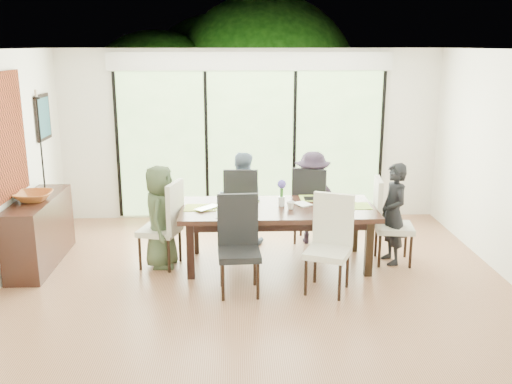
{
  "coord_description": "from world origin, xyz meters",
  "views": [
    {
      "loc": [
        -0.26,
        -6.49,
        2.75
      ],
      "look_at": [
        0.0,
        0.25,
        1.0
      ],
      "focal_mm": 40.0,
      "sensor_mm": 36.0,
      "label": 1
    }
  ],
  "objects_px": {
    "person_right_end": "(393,214)",
    "person_far_left": "(241,198)",
    "chair_left_end": "(159,224)",
    "chair_near_right": "(328,245)",
    "table_top": "(278,209)",
    "cup_b": "(291,205)",
    "laptop": "(210,209)",
    "chair_far_left": "(241,204)",
    "vase": "(282,201)",
    "person_left_end": "(160,216)",
    "chair_right_end": "(394,221)",
    "chair_far_right": "(312,204)",
    "sideboard": "(40,231)",
    "cup_c": "(340,200)",
    "person_far_right": "(312,198)",
    "bowl": "(33,196)",
    "cup_a": "(223,201)",
    "chair_near_left": "(239,246)"
  },
  "relations": [
    {
      "from": "person_right_end",
      "to": "person_far_left",
      "type": "distance_m",
      "value": 2.1
    },
    {
      "from": "chair_left_end",
      "to": "chair_near_right",
      "type": "relative_size",
      "value": 1.0
    },
    {
      "from": "table_top",
      "to": "cup_b",
      "type": "xyz_separation_m",
      "value": [
        0.15,
        -0.1,
        0.08
      ]
    },
    {
      "from": "laptop",
      "to": "cup_b",
      "type": "bearing_deg",
      "value": -47.62
    },
    {
      "from": "chair_far_left",
      "to": "vase",
      "type": "relative_size",
      "value": 9.17
    },
    {
      "from": "person_left_end",
      "to": "chair_right_end",
      "type": "bearing_deg",
      "value": -84.48
    },
    {
      "from": "chair_far_right",
      "to": "chair_left_end",
      "type": "bearing_deg",
      "value": 42.01
    },
    {
      "from": "chair_near_right",
      "to": "sideboard",
      "type": "relative_size",
      "value": 0.73
    },
    {
      "from": "person_far_left",
      "to": "chair_near_right",
      "type": "bearing_deg",
      "value": 120.57
    },
    {
      "from": "chair_near_right",
      "to": "cup_b",
      "type": "xyz_separation_m",
      "value": [
        -0.35,
        0.77,
        0.25
      ]
    },
    {
      "from": "chair_left_end",
      "to": "chair_far_right",
      "type": "relative_size",
      "value": 1.0
    },
    {
      "from": "person_right_end",
      "to": "person_far_left",
      "type": "relative_size",
      "value": 1.0
    },
    {
      "from": "person_left_end",
      "to": "cup_b",
      "type": "xyz_separation_m",
      "value": [
        1.63,
        -0.1,
        0.15
      ]
    },
    {
      "from": "chair_far_left",
      "to": "cup_c",
      "type": "height_order",
      "value": "chair_far_left"
    },
    {
      "from": "chair_far_left",
      "to": "sideboard",
      "type": "height_order",
      "value": "chair_far_left"
    },
    {
      "from": "person_right_end",
      "to": "sideboard",
      "type": "height_order",
      "value": "person_right_end"
    },
    {
      "from": "vase",
      "to": "cup_c",
      "type": "relative_size",
      "value": 0.97
    },
    {
      "from": "cup_c",
      "to": "person_left_end",
      "type": "bearing_deg",
      "value": -177.49
    },
    {
      "from": "vase",
      "to": "cup_c",
      "type": "bearing_deg",
      "value": 3.81
    },
    {
      "from": "vase",
      "to": "chair_left_end",
      "type": "bearing_deg",
      "value": -178.15
    },
    {
      "from": "chair_far_left",
      "to": "chair_far_right",
      "type": "xyz_separation_m",
      "value": [
        1.0,
        0.0,
        0.0
      ]
    },
    {
      "from": "chair_right_end",
      "to": "sideboard",
      "type": "xyz_separation_m",
      "value": [
        -4.54,
        0.13,
        -0.13
      ]
    },
    {
      "from": "vase",
      "to": "cup_b",
      "type": "bearing_deg",
      "value": -56.31
    },
    {
      "from": "cup_c",
      "to": "person_far_right",
      "type": "bearing_deg",
      "value": 108.9
    },
    {
      "from": "chair_near_right",
      "to": "chair_left_end",
      "type": "bearing_deg",
      "value": -179.92
    },
    {
      "from": "person_far_right",
      "to": "chair_right_end",
      "type": "bearing_deg",
      "value": 140.33
    },
    {
      "from": "chair_near_right",
      "to": "person_far_left",
      "type": "xyz_separation_m",
      "value": [
        -0.95,
        1.7,
        0.1
      ]
    },
    {
      "from": "chair_left_end",
      "to": "chair_right_end",
      "type": "xyz_separation_m",
      "value": [
        3.0,
        -0.0,
        0.0
      ]
    },
    {
      "from": "person_left_end",
      "to": "person_right_end",
      "type": "relative_size",
      "value": 1.0
    },
    {
      "from": "table_top",
      "to": "laptop",
      "type": "relative_size",
      "value": 7.27
    },
    {
      "from": "person_far_left",
      "to": "cup_b",
      "type": "xyz_separation_m",
      "value": [
        0.6,
        -0.93,
        0.15
      ]
    },
    {
      "from": "bowl",
      "to": "person_right_end",
      "type": "bearing_deg",
      "value": -0.42
    },
    {
      "from": "chair_far_left",
      "to": "laptop",
      "type": "distance_m",
      "value": 1.05
    },
    {
      "from": "cup_a",
      "to": "bowl",
      "type": "xyz_separation_m",
      "value": [
        -2.34,
        -0.12,
        0.11
      ]
    },
    {
      "from": "person_right_end",
      "to": "person_far_right",
      "type": "distance_m",
      "value": 1.25
    },
    {
      "from": "cup_a",
      "to": "cup_c",
      "type": "distance_m",
      "value": 1.5
    },
    {
      "from": "chair_far_right",
      "to": "cup_c",
      "type": "relative_size",
      "value": 8.87
    },
    {
      "from": "chair_left_end",
      "to": "person_left_end",
      "type": "relative_size",
      "value": 0.85
    },
    {
      "from": "chair_far_left",
      "to": "chair_left_end",
      "type": "bearing_deg",
      "value": 42.09
    },
    {
      "from": "chair_far_left",
      "to": "cup_a",
      "type": "relative_size",
      "value": 8.87
    },
    {
      "from": "cup_b",
      "to": "laptop",
      "type": "bearing_deg",
      "value": 180.0
    },
    {
      "from": "chair_left_end",
      "to": "person_left_end",
      "type": "xyz_separation_m",
      "value": [
        0.02,
        -0.0,
        0.1
      ]
    },
    {
      "from": "person_far_right",
      "to": "cup_b",
      "type": "height_order",
      "value": "person_far_right"
    },
    {
      "from": "person_right_end",
      "to": "person_far_left",
      "type": "xyz_separation_m",
      "value": [
        -1.93,
        0.83,
        0.0
      ]
    },
    {
      "from": "cup_b",
      "to": "cup_c",
      "type": "height_order",
      "value": "cup_c"
    },
    {
      "from": "laptop",
      "to": "cup_a",
      "type": "relative_size",
      "value": 2.66
    },
    {
      "from": "laptop",
      "to": "bowl",
      "type": "relative_size",
      "value": 0.73
    },
    {
      "from": "chair_right_end",
      "to": "cup_c",
      "type": "bearing_deg",
      "value": 89.09
    },
    {
      "from": "chair_near_left",
      "to": "person_far_left",
      "type": "height_order",
      "value": "person_far_left"
    },
    {
      "from": "table_top",
      "to": "person_left_end",
      "type": "xyz_separation_m",
      "value": [
        -1.48,
        0.0,
        -0.08
      ]
    }
  ]
}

